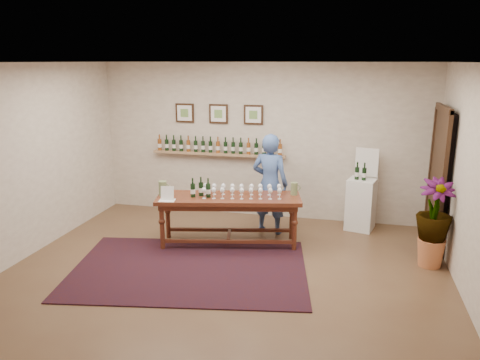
% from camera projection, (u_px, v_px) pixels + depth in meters
% --- Properties ---
extents(ground, '(6.00, 6.00, 0.00)m').
position_uv_depth(ground, '(227.00, 271.00, 6.46)').
color(ground, brown).
rests_on(ground, ground).
extents(room_shell, '(6.00, 6.00, 6.00)m').
position_uv_depth(room_shell, '(384.00, 170.00, 7.46)').
color(room_shell, beige).
rests_on(room_shell, ground).
extents(rug, '(3.53, 2.66, 0.02)m').
position_uv_depth(rug, '(190.00, 269.00, 6.51)').
color(rug, '#46140C').
rests_on(rug, ground).
extents(tasting_table, '(2.31, 1.15, 0.78)m').
position_uv_depth(tasting_table, '(229.00, 204.00, 7.25)').
color(tasting_table, '#441611').
rests_on(tasting_table, ground).
extents(table_glasses, '(1.37, 0.57, 0.18)m').
position_uv_depth(table_glasses, '(242.00, 191.00, 7.18)').
color(table_glasses, white).
rests_on(table_glasses, tasting_table).
extents(table_bottles, '(0.30, 0.21, 0.29)m').
position_uv_depth(table_bottles, '(201.00, 187.00, 7.19)').
color(table_bottles, black).
rests_on(table_bottles, tasting_table).
extents(pitcher_left, '(0.18, 0.18, 0.23)m').
position_uv_depth(pitcher_left, '(163.00, 188.00, 7.24)').
color(pitcher_left, '#667549').
rests_on(pitcher_left, tasting_table).
extents(pitcher_right, '(0.14, 0.14, 0.20)m').
position_uv_depth(pitcher_right, '(294.00, 189.00, 7.29)').
color(pitcher_right, '#667549').
rests_on(pitcher_right, tasting_table).
extents(menu_card, '(0.26, 0.21, 0.21)m').
position_uv_depth(menu_card, '(167.00, 193.00, 7.00)').
color(menu_card, white).
rests_on(menu_card, tasting_table).
extents(display_pedestal, '(0.53, 0.53, 0.88)m').
position_uv_depth(display_pedestal, '(361.00, 204.00, 7.98)').
color(display_pedestal, white).
rests_on(display_pedestal, ground).
extents(pedestal_bottles, '(0.29, 0.14, 0.28)m').
position_uv_depth(pedestal_bottles, '(361.00, 172.00, 7.80)').
color(pedestal_bottles, black).
rests_on(pedestal_bottles, display_pedestal).
extents(info_sign, '(0.38, 0.11, 0.53)m').
position_uv_depth(info_sign, '(367.00, 162.00, 7.92)').
color(info_sign, white).
rests_on(info_sign, display_pedestal).
extents(potted_plant, '(0.64, 0.64, 1.09)m').
position_uv_depth(potted_plant, '(434.00, 223.00, 6.47)').
color(potted_plant, '#BF6C3F').
rests_on(potted_plant, ground).
extents(person, '(0.67, 0.49, 1.68)m').
position_uv_depth(person, '(270.00, 184.00, 7.74)').
color(person, '#3D5790').
rests_on(person, ground).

